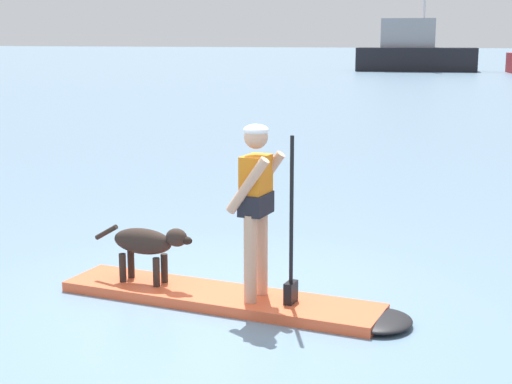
{
  "coord_description": "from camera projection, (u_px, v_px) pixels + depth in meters",
  "views": [
    {
      "loc": [
        2.88,
        -6.54,
        2.5
      ],
      "look_at": [
        0.0,
        1.0,
        0.9
      ],
      "focal_mm": 54.58,
      "sensor_mm": 36.0,
      "label": 1
    }
  ],
  "objects": [
    {
      "name": "ground_plane",
      "position": [
        219.0,
        302.0,
        7.49
      ],
      "size": [
        400.0,
        400.0,
        0.0
      ],
      "primitive_type": "plane",
      "color": "slate"
    },
    {
      "name": "paddleboard",
      "position": [
        241.0,
        301.0,
        7.39
      ],
      "size": [
        3.48,
        0.82,
        0.1
      ],
      "color": "#E55933",
      "rests_on": "ground_plane"
    },
    {
      "name": "person_paddler",
      "position": [
        258.0,
        199.0,
        7.12
      ],
      "size": [
        0.61,
        0.49,
        1.64
      ],
      "color": "tan",
      "rests_on": "paddleboard"
    },
    {
      "name": "dog",
      "position": [
        147.0,
        244.0,
        7.7
      ],
      "size": [
        1.11,
        0.25,
        0.59
      ],
      "color": "#2D231E",
      "rests_on": "paddleboard"
    },
    {
      "name": "moored_boat_starboard",
      "position": [
        414.0,
        51.0,
        59.71
      ],
      "size": [
        9.41,
        4.78,
        10.18
      ],
      "color": "black",
      "rests_on": "ground_plane"
    }
  ]
}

